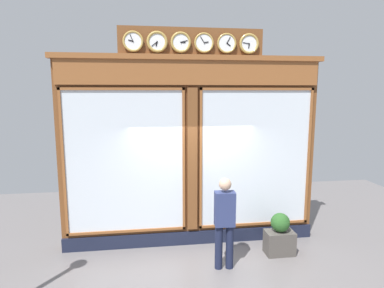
# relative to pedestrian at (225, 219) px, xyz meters

# --- Properties ---
(shop_facade) EXTENTS (5.37, 0.42, 4.41)m
(shop_facade) POSITION_rel_pedestrian_xyz_m (0.44, -1.18, 1.06)
(shop_facade) COLOR brown
(shop_facade) RESTS_ON ground_plane
(pedestrian) EXTENTS (0.37, 0.24, 1.69)m
(pedestrian) POSITION_rel_pedestrian_xyz_m (0.00, 0.00, 0.00)
(pedestrian) COLOR #191E38
(pedestrian) RESTS_ON ground_plane
(planter_box) EXTENTS (0.56, 0.36, 0.47)m
(planter_box) POSITION_rel_pedestrian_xyz_m (-1.21, -0.37, -0.70)
(planter_box) COLOR #4C4742
(planter_box) RESTS_ON ground_plane
(planter_shrub) EXTENTS (0.37, 0.37, 0.37)m
(planter_shrub) POSITION_rel_pedestrian_xyz_m (-1.21, -0.37, -0.28)
(planter_shrub) COLOR #285623
(planter_shrub) RESTS_ON planter_box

